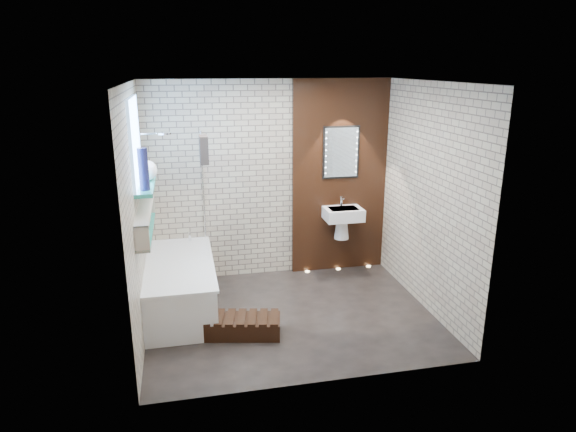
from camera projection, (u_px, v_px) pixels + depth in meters
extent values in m
plane|color=black|center=(291.00, 315.00, 5.83)|extent=(3.20, 3.20, 0.00)
cube|color=#A29381|center=(270.00, 181.00, 6.68)|extent=(3.20, 0.04, 2.60)
cube|color=#A29381|center=(324.00, 248.00, 4.24)|extent=(3.20, 0.04, 2.60)
cube|color=#A29381|center=(137.00, 215.00, 5.14)|extent=(0.04, 2.60, 2.60)
cube|color=#A29381|center=(428.00, 199.00, 5.78)|extent=(0.04, 2.60, 2.60)
plane|color=white|center=(291.00, 82.00, 5.08)|extent=(3.20, 3.20, 0.00)
cube|color=black|center=(339.00, 178.00, 6.84)|extent=(1.30, 0.06, 2.60)
cube|color=#7FADE0|center=(135.00, 141.00, 5.27)|extent=(0.03, 1.00, 0.90)
cube|color=teal|center=(146.00, 185.00, 5.42)|extent=(0.18, 1.00, 0.04)
cube|color=teal|center=(146.00, 231.00, 5.35)|extent=(0.14, 1.30, 0.03)
cube|color=#B2A899|center=(145.00, 210.00, 5.29)|extent=(0.14, 1.30, 0.03)
cube|color=#B2A899|center=(142.00, 240.00, 4.73)|extent=(0.14, 0.03, 0.26)
cube|color=#B2A899|center=(148.00, 204.00, 5.92)|extent=(0.14, 0.03, 0.26)
cube|color=white|center=(180.00, 287.00, 5.93)|extent=(0.75, 1.70, 0.55)
cube|color=white|center=(179.00, 264.00, 5.85)|extent=(0.79, 1.74, 0.03)
cylinder|color=silver|center=(190.00, 236.00, 6.54)|extent=(0.04, 0.04, 0.12)
cube|color=white|center=(205.00, 193.00, 6.12)|extent=(0.01, 0.78, 1.40)
cube|color=black|center=(204.00, 150.00, 5.69)|extent=(0.09, 0.24, 0.31)
cylinder|color=silver|center=(164.00, 133.00, 5.89)|extent=(0.18, 0.18, 0.02)
cube|color=white|center=(343.00, 214.00, 6.77)|extent=(0.50, 0.36, 0.16)
cone|color=white|center=(342.00, 229.00, 6.88)|extent=(0.20, 0.20, 0.28)
cylinder|color=silver|center=(341.00, 201.00, 6.82)|extent=(0.03, 0.03, 0.14)
cube|color=black|center=(341.00, 152.00, 6.70)|extent=(0.50, 0.02, 0.70)
cube|color=silver|center=(341.00, 153.00, 6.69)|extent=(0.45, 0.01, 0.65)
cube|color=black|center=(242.00, 326.00, 5.40)|extent=(0.87, 0.52, 0.18)
cylinder|color=maroon|center=(144.00, 233.00, 5.01)|extent=(0.06, 0.06, 0.13)
cylinder|color=#9A5F17|center=(145.00, 231.00, 5.12)|extent=(0.05, 0.05, 0.10)
cylinder|color=maroon|center=(147.00, 216.00, 5.59)|extent=(0.05, 0.05, 0.14)
sphere|color=white|center=(147.00, 170.00, 5.52)|extent=(0.22, 0.22, 0.22)
cylinder|color=#16173D|center=(143.00, 169.00, 5.06)|extent=(0.10, 0.10, 0.43)
cylinder|color=#FFD899|center=(307.00, 271.00, 7.05)|extent=(0.06, 0.06, 0.01)
cylinder|color=#FFD899|center=(338.00, 269.00, 7.14)|extent=(0.06, 0.06, 0.01)
cylinder|color=#FFD899|center=(369.00, 266.00, 7.23)|extent=(0.06, 0.06, 0.01)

